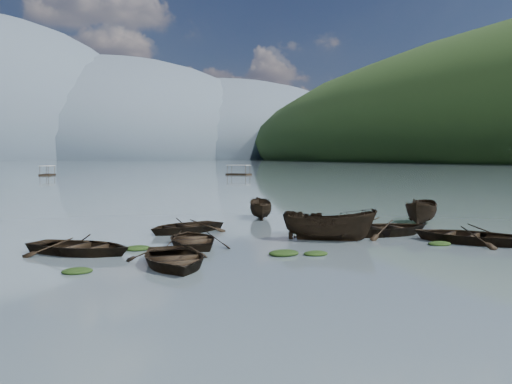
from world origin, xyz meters
name	(u,v)px	position (x,y,z in m)	size (l,w,h in m)	color
ground_plane	(385,264)	(0.00, 0.00, 0.00)	(2400.00, 2400.00, 0.00)	slate
haze_mtn_c	(112,159)	(140.00, 900.00, 0.00)	(520.00, 520.00, 260.00)	#475666
haze_mtn_d	(219,159)	(320.00, 900.00, 0.00)	(520.00, 520.00, 220.00)	#475666
rowboat_0	(173,266)	(-7.35, 2.74, 0.00)	(3.28, 4.60, 0.95)	black
rowboat_1	(193,245)	(-5.21, 7.24, 0.00)	(3.07, 4.30, 0.89)	black
rowboat_2	(329,240)	(1.18, 6.01, 0.00)	(1.69, 4.49, 1.73)	black
rowboat_3	(466,242)	(6.73, 2.92, 0.00)	(3.53, 4.94, 1.02)	black
rowboat_4	(384,235)	(4.74, 6.53, 0.00)	(3.62, 5.07, 1.05)	black
rowboat_5	(422,224)	(9.62, 9.47, 0.00)	(1.66, 4.40, 1.70)	black
rowboat_6	(80,254)	(-10.14, 6.88, 0.00)	(3.30, 4.62, 0.96)	black
rowboat_7	(184,232)	(-4.29, 11.66, 0.00)	(3.23, 4.52, 0.94)	black
rowboat_8	(260,218)	(2.18, 16.28, 0.00)	(1.41, 3.76, 1.45)	black
weed_clump_0	(77,273)	(-10.70, 2.93, 0.00)	(1.06, 0.87, 0.23)	black
weed_clump_1	(316,255)	(-1.41, 2.73, 0.00)	(1.03, 0.82, 0.23)	black
weed_clump_2	(284,255)	(-2.63, 3.21, 0.00)	(1.27, 1.02, 0.27)	black
weed_clump_3	(452,234)	(8.05, 5.27, 0.00)	(1.00, 0.84, 0.22)	black
weed_clump_4	(440,245)	(5.03, 2.78, 0.00)	(1.09, 0.87, 0.23)	black
weed_clump_5	(138,250)	(-7.78, 6.90, 0.00)	(1.16, 0.94, 0.25)	black
weed_clump_6	(298,233)	(1.10, 8.98, 0.00)	(0.90, 0.75, 0.19)	black
weed_clump_7	(318,219)	(5.33, 14.28, 0.00)	(1.19, 0.95, 0.26)	black
pontoon_centre	(47,175)	(-4.88, 111.38, 0.00)	(2.16, 5.19, 1.99)	black
pontoon_right	(239,175)	(33.53, 97.90, 0.00)	(2.26, 5.42, 2.08)	black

